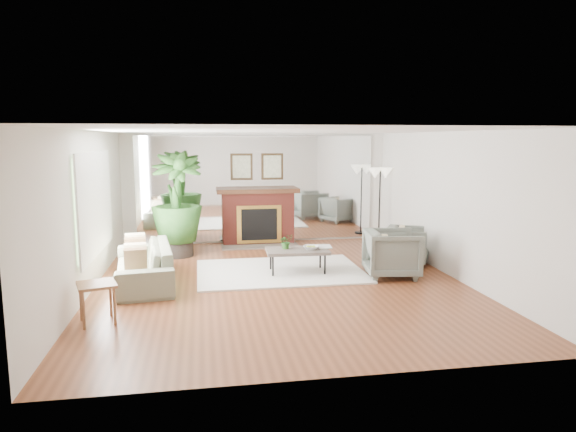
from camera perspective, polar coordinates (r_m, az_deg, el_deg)
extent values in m
plane|color=brown|center=(8.62, -0.88, -7.41)|extent=(7.00, 7.00, 0.00)
cube|color=silver|center=(8.45, -21.38, 0.34)|extent=(0.02, 7.00, 2.50)
cube|color=silver|center=(9.30, 17.64, 1.22)|extent=(0.02, 7.00, 2.50)
cube|color=silver|center=(11.80, -3.48, 3.09)|extent=(6.00, 0.02, 2.50)
cube|color=silver|center=(11.78, -3.47, 3.08)|extent=(5.40, 0.04, 2.40)
cube|color=#B2E09E|center=(8.82, -20.70, 1.35)|extent=(0.04, 2.40, 1.50)
cube|color=maroon|center=(11.68, -3.34, -0.19)|extent=(1.60, 0.40, 1.20)
cube|color=gold|center=(11.49, -3.22, -0.93)|extent=(1.00, 0.04, 0.85)
cube|color=black|center=(11.47, -3.21, -0.95)|extent=(0.80, 0.04, 0.70)
cube|color=#5D5149|center=(11.44, -3.12, -3.35)|extent=(1.70, 0.55, 0.03)
cube|color=#4C2718|center=(11.58, -3.35, 2.83)|extent=(1.85, 0.46, 0.10)
cube|color=#322413|center=(11.68, -5.18, 5.47)|extent=(0.50, 0.04, 0.60)
cube|color=#322413|center=(11.75, -1.76, 5.52)|extent=(0.50, 0.04, 0.60)
cube|color=white|center=(9.28, -0.91, -6.15)|extent=(2.94, 2.11, 0.03)
cube|color=#5D5149|center=(9.10, 1.04, -3.89)|extent=(1.12, 0.69, 0.05)
cylinder|color=black|center=(8.88, -1.69, -5.66)|extent=(0.03, 0.03, 0.38)
cylinder|color=black|center=(9.00, 4.13, -5.48)|extent=(0.03, 0.03, 0.38)
cylinder|color=black|center=(9.32, -1.94, -4.98)|extent=(0.03, 0.03, 0.38)
cylinder|color=black|center=(9.44, 3.60, -4.81)|extent=(0.03, 0.03, 0.38)
imported|color=gray|center=(8.86, -15.75, -5.14)|extent=(1.13, 2.30, 0.65)
imported|color=slate|center=(10.07, 13.12, -3.19)|extent=(1.06, 1.06, 0.72)
imported|color=slate|center=(9.09, 11.49, -4.08)|extent=(1.01, 0.99, 0.82)
cube|color=brown|center=(7.11, -20.51, -7.15)|extent=(0.58, 0.58, 0.04)
cylinder|color=brown|center=(6.99, -21.78, -9.72)|extent=(0.04, 0.04, 0.50)
cylinder|color=brown|center=(7.02, -18.71, -9.47)|extent=(0.04, 0.04, 0.50)
cylinder|color=brown|center=(7.35, -22.02, -8.85)|extent=(0.04, 0.04, 0.50)
cylinder|color=brown|center=(7.38, -19.10, -8.62)|extent=(0.04, 0.04, 0.50)
cylinder|color=black|center=(10.72, -12.11, -3.23)|extent=(0.61, 0.61, 0.44)
imported|color=#356726|center=(10.56, -12.28, 2.03)|extent=(1.17, 1.17, 1.80)
cylinder|color=black|center=(11.90, 10.01, -2.97)|extent=(0.29, 0.29, 0.04)
cylinder|color=black|center=(11.76, 10.12, 0.92)|extent=(0.03, 0.03, 1.67)
cone|color=silver|center=(11.65, 9.63, 4.74)|extent=(0.31, 0.31, 0.23)
cone|color=silver|center=(11.73, 10.79, 4.73)|extent=(0.31, 0.31, 0.23)
imported|color=#356726|center=(9.12, -0.22, -2.84)|extent=(0.28, 0.26, 0.26)
imported|color=brown|center=(9.08, 2.56, -3.52)|extent=(0.34, 0.34, 0.07)
imported|color=brown|center=(9.25, 3.36, -3.44)|extent=(0.26, 0.34, 0.02)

